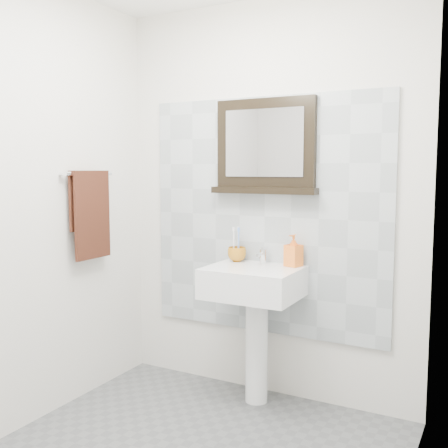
# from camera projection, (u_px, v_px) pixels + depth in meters

# --- Properties ---
(back_wall) EXTENTS (2.00, 0.01, 2.50)m
(back_wall) POSITION_uv_depth(u_px,v_px,m) (266.00, 201.00, 3.33)
(back_wall) COLOR silver
(back_wall) RESTS_ON ground
(left_wall) EXTENTS (0.01, 2.20, 2.50)m
(left_wall) POSITION_uv_depth(u_px,v_px,m) (15.00, 206.00, 2.83)
(left_wall) COLOR silver
(left_wall) RESTS_ON ground
(right_wall) EXTENTS (0.01, 2.20, 2.50)m
(right_wall) POSITION_uv_depth(u_px,v_px,m) (398.00, 224.00, 1.89)
(right_wall) COLOR silver
(right_wall) RESTS_ON ground
(splashback) EXTENTS (1.60, 0.02, 1.50)m
(splashback) POSITION_uv_depth(u_px,v_px,m) (265.00, 216.00, 3.33)
(splashback) COLOR #A3ADB1
(splashback) RESTS_ON back_wall
(pedestal_sink) EXTENTS (0.55, 0.44, 0.96)m
(pedestal_sink) POSITION_uv_depth(u_px,v_px,m) (254.00, 297.00, 3.18)
(pedestal_sink) COLOR white
(pedestal_sink) RESTS_ON ground
(toothbrush_cup) EXTENTS (0.13, 0.13, 0.09)m
(toothbrush_cup) POSITION_uv_depth(u_px,v_px,m) (237.00, 254.00, 3.35)
(toothbrush_cup) COLOR #AE6B14
(toothbrush_cup) RESTS_ON pedestal_sink
(toothbrushes) EXTENTS (0.05, 0.04, 0.21)m
(toothbrushes) POSITION_uv_depth(u_px,v_px,m) (237.00, 242.00, 3.34)
(toothbrushes) COLOR white
(toothbrushes) RESTS_ON toothbrush_cup
(soap_dispenser) EXTENTS (0.11, 0.11, 0.20)m
(soap_dispenser) POSITION_uv_depth(u_px,v_px,m) (294.00, 250.00, 3.18)
(soap_dispenser) COLOR #F14A1C
(soap_dispenser) RESTS_ON pedestal_sink
(framed_mirror) EXTENTS (0.69, 0.11, 0.59)m
(framed_mirror) POSITION_uv_depth(u_px,v_px,m) (265.00, 149.00, 3.25)
(framed_mirror) COLOR black
(framed_mirror) RESTS_ON back_wall
(towel_bar) EXTENTS (0.07, 0.40, 0.03)m
(towel_bar) POSITION_uv_depth(u_px,v_px,m) (89.00, 174.00, 3.25)
(towel_bar) COLOR silver
(towel_bar) RESTS_ON left_wall
(hand_towel) EXTENTS (0.06, 0.30, 0.55)m
(hand_towel) POSITION_uv_depth(u_px,v_px,m) (90.00, 208.00, 3.26)
(hand_towel) COLOR #35180E
(hand_towel) RESTS_ON towel_bar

